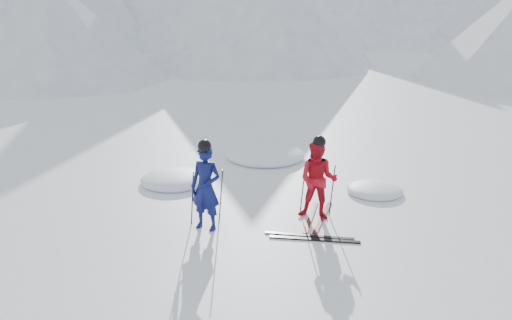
{
  "coord_description": "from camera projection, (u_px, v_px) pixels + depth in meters",
  "views": [
    {
      "loc": [
        -0.75,
        -10.27,
        4.37
      ],
      "look_at": [
        -1.7,
        0.5,
        1.1
      ],
      "focal_mm": 38.0,
      "sensor_mm": 36.0,
      "label": 1
    }
  ],
  "objects": [
    {
      "name": "ski_worn_right",
      "position": [
        323.0,
        217.0,
        11.14
      ],
      "size": [
        0.45,
        1.68,
        0.03
      ],
      "primitive_type": "cube",
      "rotation": [
        0.0,
        0.0,
        -0.21
      ],
      "color": "black",
      "rests_on": "ground"
    },
    {
      "name": "ground",
      "position": [
        337.0,
        221.0,
        10.99
      ],
      "size": [
        160.0,
        160.0,
        0.0
      ],
      "primitive_type": "plane",
      "color": "white",
      "rests_on": "ground"
    },
    {
      "name": "pole_red_left",
      "position": [
        303.0,
        188.0,
        11.26
      ],
      "size": [
        0.11,
        0.09,
        1.09
      ],
      "primitive_type": "cylinder",
      "rotation": [
        0.06,
        0.08,
        0.0
      ],
      "color": "black",
      "rests_on": "ground"
    },
    {
      "name": "pole_blue_left",
      "position": [
        192.0,
        198.0,
        10.65
      ],
      "size": [
        0.11,
        0.08,
        1.13
      ],
      "primitive_type": "cylinder",
      "rotation": [
        0.05,
        0.08,
        0.0
      ],
      "color": "black",
      "rests_on": "ground"
    },
    {
      "name": "skier_red",
      "position": [
        318.0,
        180.0,
        10.92
      ],
      "size": [
        0.89,
        0.75,
        1.64
      ],
      "primitive_type": "imported",
      "rotation": [
        0.0,
        0.0,
        -0.18
      ],
      "color": "red",
      "rests_on": "ground"
    },
    {
      "name": "skier_blue",
      "position": [
        206.0,
        188.0,
        10.4
      ],
      "size": [
        0.72,
        0.59,
        1.7
      ],
      "primitive_type": "imported",
      "rotation": [
        0.0,
        0.0,
        -0.33
      ],
      "color": "#0D134F",
      "rests_on": "ground"
    },
    {
      "name": "pole_red_right",
      "position": [
        332.0,
        191.0,
        11.12
      ],
      "size": [
        0.11,
        0.08,
        1.09
      ],
      "primitive_type": "cylinder",
      "rotation": [
        -0.05,
        0.08,
        0.0
      ],
      "color": "black",
      "rests_on": "ground"
    },
    {
      "name": "snow_lumps",
      "position": [
        274.0,
        174.0,
        13.94
      ],
      "size": [
        8.85,
        7.84,
        0.49
      ],
      "color": "white",
      "rests_on": "ground"
    },
    {
      "name": "ski_worn_left",
      "position": [
        311.0,
        217.0,
        11.16
      ],
      "size": [
        0.33,
        1.7,
        0.03
      ],
      "primitive_type": "cube",
      "rotation": [
        0.0,
        0.0,
        -0.14
      ],
      "color": "black",
      "rests_on": "ground"
    },
    {
      "name": "ski_loose_a",
      "position": [
        309.0,
        236.0,
        10.27
      ],
      "size": [
        1.7,
        0.26,
        0.03
      ],
      "primitive_type": "cube",
      "rotation": [
        0.0,
        0.0,
        1.47
      ],
      "color": "black",
      "rests_on": "ground"
    },
    {
      "name": "pole_blue_right",
      "position": [
        221.0,
        197.0,
        10.7
      ],
      "size": [
        0.11,
        0.07,
        1.13
      ],
      "primitive_type": "cylinder",
      "rotation": [
        -0.04,
        0.08,
        0.0
      ],
      "color": "black",
      "rests_on": "ground"
    },
    {
      "name": "ski_loose_b",
      "position": [
        314.0,
        239.0,
        10.12
      ],
      "size": [
        1.7,
        0.2,
        0.03
      ],
      "primitive_type": "cube",
      "rotation": [
        0.0,
        0.0,
        1.51
      ],
      "color": "black",
      "rests_on": "ground"
    }
  ]
}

